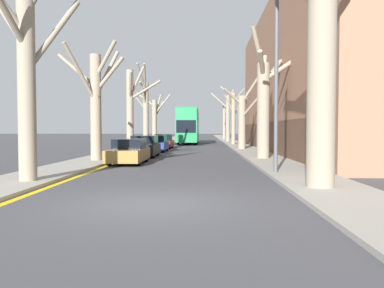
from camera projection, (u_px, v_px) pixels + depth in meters
name	position (u px, v px, depth m)	size (l,w,h in m)	color
ground_plane	(150.00, 204.00, 9.32)	(300.00, 300.00, 0.00)	#424247
sidewalk_left	(164.00, 141.00, 59.43)	(2.58, 120.00, 0.12)	gray
sidewalk_right	(229.00, 141.00, 59.06)	(2.58, 120.00, 0.12)	gray
building_facade_right	(328.00, 78.00, 30.61)	(10.08, 33.42, 12.23)	#93664C
kerb_line_stripe	(174.00, 141.00, 59.38)	(0.24, 120.00, 0.01)	yellow
street_tree_left_0	(24.00, 69.00, 12.60)	(3.34, 4.43, 7.93)	gray
street_tree_left_1	(96.00, 100.00, 21.20)	(3.97, 4.15, 6.77)	gray
street_tree_left_2	(131.00, 108.00, 30.18)	(2.81, 2.59, 7.09)	gray
street_tree_left_3	(145.00, 110.00, 37.52)	(2.06, 2.75, 8.26)	gray
street_tree_left_4	(155.00, 118.00, 46.08)	(4.51, 2.47, 6.58)	gray
street_tree_right_0	(320.00, 57.00, 11.31)	(2.42, 3.38, 8.56)	gray
street_tree_right_1	(265.00, 101.00, 22.76)	(3.88, 4.16, 7.89)	gray
street_tree_right_2	(243.00, 118.00, 33.52)	(3.51, 3.69, 6.81)	gray
street_tree_right_3	(233.00, 116.00, 44.49)	(3.12, 2.77, 7.19)	gray
street_tree_right_4	(227.00, 116.00, 55.33)	(3.60, 3.97, 7.85)	gray
street_tree_right_5	(224.00, 122.00, 66.57)	(1.46, 1.87, 6.56)	gray
double_decker_bus	(188.00, 124.00, 48.39)	(2.54, 11.54, 4.48)	#1E7F47
parked_car_0	(129.00, 152.00, 20.43)	(1.75, 4.11, 1.35)	olive
parked_car_1	(144.00, 147.00, 25.56)	(1.80, 3.97, 1.44)	black
parked_car_2	(156.00, 144.00, 31.50)	(1.83, 4.12, 1.38)	navy
parked_car_3	(163.00, 142.00, 36.98)	(1.77, 4.16, 1.38)	maroon
lamp_post	(274.00, 66.00, 15.15)	(1.40, 0.20, 7.96)	#4C4F54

